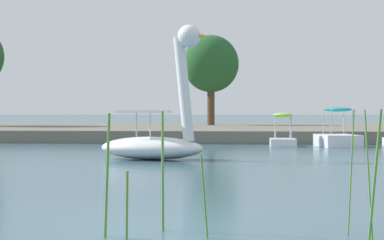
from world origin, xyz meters
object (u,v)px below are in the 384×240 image
object	(u,v)px
swan_boat	(157,133)
tree_sapling_by_fence	(211,64)
pedal_boat_teal	(338,136)
pedal_boat_lime	(283,137)

from	to	relation	value
swan_boat	tree_sapling_by_fence	bearing A→B (deg)	89.56
swan_boat	pedal_boat_teal	bearing A→B (deg)	52.86
pedal_boat_lime	pedal_boat_teal	size ratio (longest dim) A/B	0.67
pedal_boat_teal	tree_sapling_by_fence	size ratio (longest dim) A/B	0.44
pedal_boat_lime	pedal_boat_teal	distance (m)	2.33
swan_boat	pedal_boat_teal	xyz separation A→B (m)	(6.57, 8.68, -0.37)
pedal_boat_teal	swan_boat	bearing A→B (deg)	-127.14
swan_boat	tree_sapling_by_fence	size ratio (longest dim) A/B	0.71
swan_boat	tree_sapling_by_fence	xyz separation A→B (m)	(0.19, 24.33, 3.72)
swan_boat	pedal_boat_lime	bearing A→B (deg)	63.65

